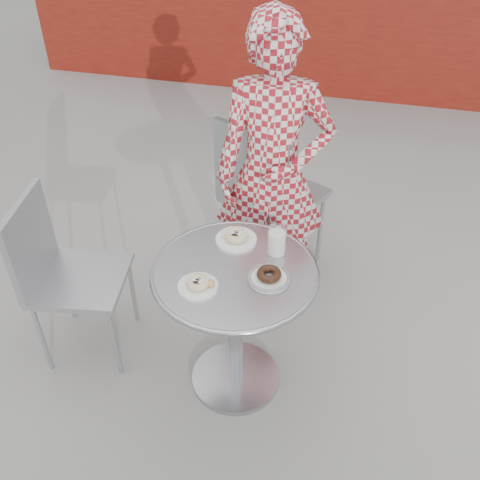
% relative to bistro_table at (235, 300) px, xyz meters
% --- Properties ---
extents(ground, '(60.00, 60.00, 0.00)m').
position_rel_bistro_table_xyz_m(ground, '(-0.05, -0.04, -0.53)').
color(ground, '#A09D98').
rests_on(ground, ground).
extents(bistro_table, '(0.70, 0.70, 0.70)m').
position_rel_bistro_table_xyz_m(bistro_table, '(0.00, 0.00, 0.00)').
color(bistro_table, '#B9B9BE').
rests_on(bistro_table, ground).
extents(chair_far, '(0.62, 0.62, 0.98)m').
position_rel_bistro_table_xyz_m(chair_far, '(-0.01, 0.88, -0.23)').
color(chair_far, '#A4A7AC').
rests_on(chair_far, ground).
extents(chair_left, '(0.48, 0.48, 0.87)m').
position_rel_bistro_table_xyz_m(chair_left, '(-0.78, 0.04, -0.26)').
color(chair_left, '#A4A7AC').
rests_on(chair_left, ground).
extents(seated_person, '(0.62, 0.45, 1.56)m').
position_rel_bistro_table_xyz_m(seated_person, '(0.02, 0.65, 0.25)').
color(seated_person, maroon).
rests_on(seated_person, ground).
extents(plate_far, '(0.18, 0.18, 0.05)m').
position_rel_bistro_table_xyz_m(plate_far, '(-0.04, 0.19, 0.19)').
color(plate_far, white).
rests_on(plate_far, bistro_table).
extents(plate_near, '(0.16, 0.16, 0.04)m').
position_rel_bistro_table_xyz_m(plate_near, '(-0.11, -0.13, 0.19)').
color(plate_near, white).
rests_on(plate_near, bistro_table).
extents(plate_checker, '(0.17, 0.17, 0.04)m').
position_rel_bistro_table_xyz_m(plate_checker, '(0.15, -0.02, 0.18)').
color(plate_checker, white).
rests_on(plate_checker, bistro_table).
extents(milk_cup, '(0.08, 0.08, 0.13)m').
position_rel_bistro_table_xyz_m(milk_cup, '(0.14, 0.15, 0.23)').
color(milk_cup, white).
rests_on(milk_cup, bistro_table).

